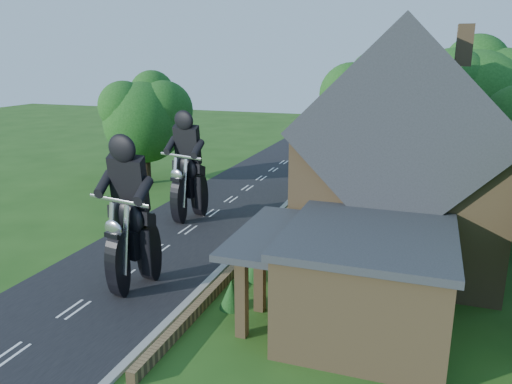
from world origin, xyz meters
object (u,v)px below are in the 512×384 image
(house, at_px, (402,162))
(annex, at_px, (363,279))
(motorcycle_lead, at_px, (134,266))
(motorcycle_follow, at_px, (190,204))
(garden_wall, at_px, (259,243))

(house, bearing_deg, annex, -95.24)
(annex, relative_size, motorcycle_lead, 3.59)
(motorcycle_lead, bearing_deg, annex, -169.22)
(motorcycle_lead, xyz_separation_m, motorcycle_follow, (-1.80, 8.33, -0.01))
(annex, xyz_separation_m, motorcycle_follow, (-10.54, 8.39, -0.86))
(annex, bearing_deg, motorcycle_lead, 179.61)
(annex, bearing_deg, motorcycle_follow, 141.46)
(garden_wall, relative_size, house, 2.15)
(garden_wall, xyz_separation_m, motorcycle_follow, (-4.97, 2.59, 0.71))
(house, height_order, motorcycle_follow, house)
(annex, distance_m, motorcycle_lead, 8.78)
(house, relative_size, motorcycle_follow, 5.26)
(garden_wall, distance_m, house, 7.52)
(garden_wall, relative_size, motorcycle_lead, 11.20)
(garden_wall, height_order, motorcycle_follow, motorcycle_follow)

